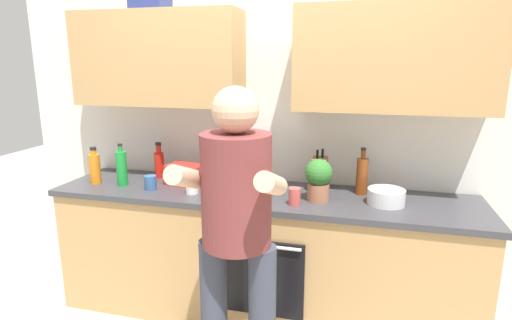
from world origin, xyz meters
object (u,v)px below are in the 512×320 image
bottle_syrup (253,173)px  bottle_hotsauce (159,163)px  bottle_soda (122,168)px  bottle_oil (267,180)px  potted_herb (319,178)px  person_standing (236,226)px  cup_tea (150,183)px  cup_ceramic (295,197)px  bottle_vinegar (362,175)px  mixing_bowl (386,197)px  knife_block (319,174)px  bottle_juice (95,168)px  bottle_wine (217,176)px  cup_coffee (192,187)px  grocery_bag_crisps (185,174)px

bottle_syrup → bottle_hotsauce: 0.78m
bottle_syrup → bottle_soda: 0.93m
bottle_oil → potted_herb: 0.33m
person_standing → bottle_oil: (-0.01, 0.69, 0.03)m
cup_tea → potted_herb: bearing=2.8°
cup_ceramic → cup_tea: bearing=176.8°
bottle_oil → bottle_soda: bearing=179.8°
person_standing → bottle_vinegar: size_ratio=5.29×
bottle_syrup → mixing_bowl: 0.87m
mixing_bowl → knife_block: (-0.43, 0.18, 0.07)m
potted_herb → bottle_juice: bearing=-179.1°
person_standing → mixing_bowl: person_standing is taller
mixing_bowl → knife_block: knife_block is taller
cup_tea → bottle_wine: bearing=-1.6°
person_standing → bottle_juice: size_ratio=6.19×
bottle_syrup → cup_tea: 0.71m
bottle_syrup → bottle_hotsauce: bottle_syrup is taller
cup_coffee → bottle_soda: bearing=175.3°
bottle_wine → bottle_hotsauce: bearing=151.7°
potted_herb → grocery_bag_crisps: 0.97m
person_standing → bottle_wine: 0.72m
bottle_vinegar → knife_block: (-0.28, 0.01, -0.01)m
person_standing → bottle_wine: bearing=117.3°
bottle_juice → bottle_soda: (0.21, 0.01, 0.01)m
cup_ceramic → grocery_bag_crisps: size_ratio=0.42×
cup_tea → bottle_vinegar: bearing=10.8°
bottle_syrup → cup_coffee: bottle_syrup is taller
cup_tea → grocery_bag_crisps: bearing=46.5°
bottle_syrup → bottle_juice: 1.14m
bottle_soda → knife_block: size_ratio=1.05×
knife_block → bottle_soda: bearing=-170.2°
bottle_juice → bottle_wine: size_ratio=0.88×
bottle_vinegar → bottle_oil: 0.63m
bottle_juice → bottle_oil: bottle_oil is taller
knife_block → potted_herb: (0.02, -0.22, 0.03)m
knife_block → potted_herb: knife_block is taller
bottle_vinegar → bottle_wine: (-0.91, -0.28, 0.01)m
bottle_juice → potted_herb: 1.59m
mixing_bowl → potted_herb: (-0.41, -0.04, 0.10)m
bottle_syrup → mixing_bowl: bottle_syrup is taller
bottle_vinegar → cup_coffee: size_ratio=3.53×
bottle_vinegar → cup_tea: size_ratio=3.19×
bottle_soda → potted_herb: 1.38m
bottle_hotsauce → grocery_bag_crisps: 0.29m
bottle_syrup → cup_tea: (-0.68, -0.16, -0.07)m
bottle_juice → grocery_bag_crisps: bearing=13.7°
bottle_hotsauce → grocery_bag_crisps: (0.26, -0.11, -0.04)m
bottle_syrup → bottle_wine: (-0.19, -0.18, 0.01)m
bottle_juice → person_standing: bearing=-28.1°
bottle_hotsauce → grocery_bag_crisps: size_ratio=1.06×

